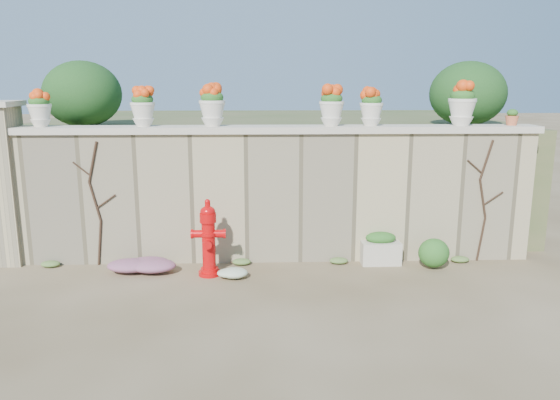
{
  "coord_description": "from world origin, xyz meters",
  "views": [
    {
      "loc": [
        -0.19,
        -6.49,
        2.78
      ],
      "look_at": [
        0.09,
        1.4,
        1.04
      ],
      "focal_mm": 35.0,
      "sensor_mm": 36.0,
      "label": 1
    }
  ],
  "objects_px": {
    "terracotta_pot": "(512,118)",
    "urn_pot_0": "(40,109)",
    "fire_hydrant": "(209,238)",
    "planter_box": "(380,249)"
  },
  "relations": [
    {
      "from": "planter_box",
      "to": "urn_pot_0",
      "type": "relative_size",
      "value": 1.12
    },
    {
      "from": "fire_hydrant",
      "to": "planter_box",
      "type": "distance_m",
      "value": 2.65
    },
    {
      "from": "fire_hydrant",
      "to": "urn_pot_0",
      "type": "xyz_separation_m",
      "value": [
        -2.51,
        0.73,
        1.8
      ]
    },
    {
      "from": "terracotta_pot",
      "to": "urn_pot_0",
      "type": "bearing_deg",
      "value": -180.0
    },
    {
      "from": "planter_box",
      "to": "fire_hydrant",
      "type": "bearing_deg",
      "value": -171.38
    },
    {
      "from": "planter_box",
      "to": "terracotta_pot",
      "type": "bearing_deg",
      "value": 7.26
    },
    {
      "from": "planter_box",
      "to": "terracotta_pot",
      "type": "relative_size",
      "value": 2.53
    },
    {
      "from": "urn_pot_0",
      "to": "terracotta_pot",
      "type": "bearing_deg",
      "value": 0.0
    },
    {
      "from": "planter_box",
      "to": "urn_pot_0",
      "type": "xyz_separation_m",
      "value": [
        -5.11,
        0.29,
        2.13
      ]
    },
    {
      "from": "planter_box",
      "to": "terracotta_pot",
      "type": "height_order",
      "value": "terracotta_pot"
    }
  ]
}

